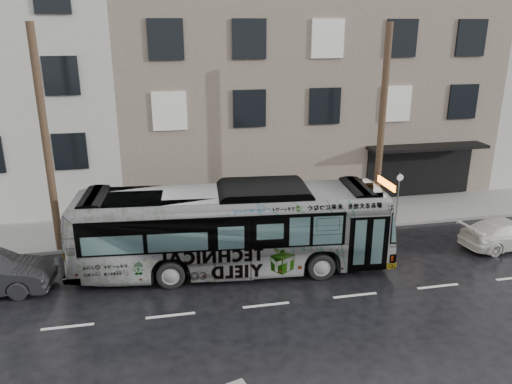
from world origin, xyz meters
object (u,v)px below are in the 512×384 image
sign_post (398,198)px  white_sedan (506,233)px  utility_pole_front (381,129)px  bus (233,229)px  utility_pole_rear (46,143)px

sign_post → white_sedan: sign_post is taller
sign_post → white_sedan: (3.46, -3.18, -0.75)m
utility_pole_front → white_sedan: 6.88m
bus → sign_post: bearing=-65.7°
sign_post → bus: size_ratio=0.20×
sign_post → bus: 8.77m
sign_post → white_sedan: bearing=-42.6°
utility_pole_front → bus: utility_pole_front is taller
utility_pole_rear → bus: size_ratio=0.75×
utility_pole_front → white_sedan: size_ratio=2.18×
bus → white_sedan: 11.78m
sign_post → bus: bus is taller
utility_pole_front → sign_post: utility_pole_front is taller
white_sedan → utility_pole_rear: bearing=73.1°
utility_pole_rear → utility_pole_front: bearing=0.0°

